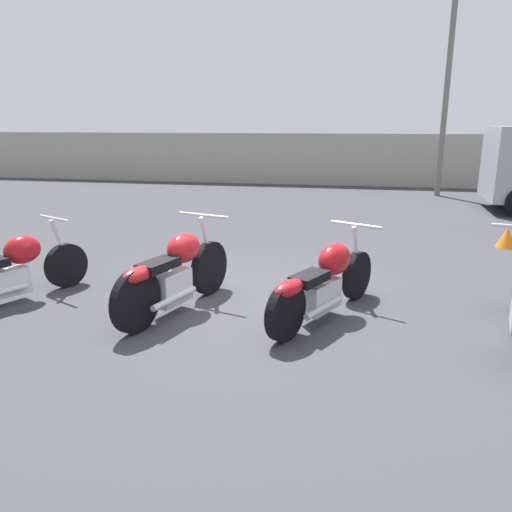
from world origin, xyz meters
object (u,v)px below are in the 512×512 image
object	(u,v)px
traffic_cone_near	(507,238)
motorcycle_slot_0	(7,271)
motorcycle_slot_1	(175,273)
light_pole_left	(454,17)
motorcycle_slot_2	(324,282)

from	to	relation	value
traffic_cone_near	motorcycle_slot_0	bearing A→B (deg)	-148.09
motorcycle_slot_1	traffic_cone_near	world-z (taller)	motorcycle_slot_1
light_pole_left	motorcycle_slot_1	bearing A→B (deg)	-112.64
motorcycle_slot_1	traffic_cone_near	xyz separation A→B (m)	(4.57, 3.99, -0.28)
motorcycle_slot_1	motorcycle_slot_2	xyz separation A→B (m)	(1.67, 0.14, -0.04)
light_pole_left	traffic_cone_near	world-z (taller)	light_pole_left
motorcycle_slot_0	motorcycle_slot_1	distance (m)	2.05
motorcycle_slot_2	traffic_cone_near	xyz separation A→B (m)	(2.89, 3.85, -0.24)
light_pole_left	motorcycle_slot_0	bearing A→B (deg)	-121.25
light_pole_left	traffic_cone_near	distance (m)	7.93
traffic_cone_near	motorcycle_slot_1	bearing A→B (deg)	-138.86
motorcycle_slot_1	motorcycle_slot_2	bearing A→B (deg)	21.67
light_pole_left	motorcycle_slot_0	xyz separation A→B (m)	(-6.38, -10.52, -4.45)
motorcycle_slot_0	motorcycle_slot_1	xyz separation A→B (m)	(2.05, 0.13, 0.05)
motorcycle_slot_2	traffic_cone_near	size ratio (longest dim) A/B	5.55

